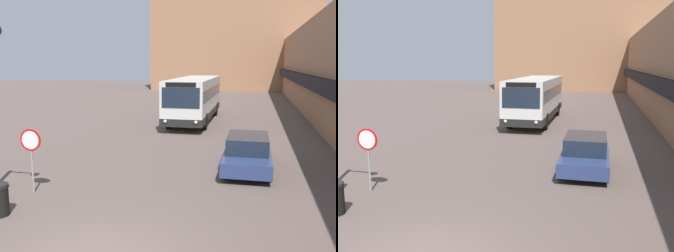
{
  "view_description": "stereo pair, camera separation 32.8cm",
  "coord_description": "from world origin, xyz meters",
  "views": [
    {
      "loc": [
        3.38,
        -7.14,
        4.42
      ],
      "look_at": [
        -0.23,
        8.54,
        1.68
      ],
      "focal_mm": 40.0,
      "sensor_mm": 36.0,
      "label": 1
    },
    {
      "loc": [
        3.7,
        -7.06,
        4.42
      ],
      "look_at": [
        -0.23,
        8.54,
        1.68
      ],
      "focal_mm": 40.0,
      "sensor_mm": 36.0,
      "label": 2
    }
  ],
  "objects": [
    {
      "name": "city_bus",
      "position": [
        -0.96,
        20.78,
        1.79
      ],
      "size": [
        2.71,
        11.51,
        3.28
      ],
      "color": "silver",
      "rests_on": "ground_plane"
    },
    {
      "name": "building_backdrop_far",
      "position": [
        0.0,
        55.54,
        8.77
      ],
      "size": [
        26.0,
        8.0,
        17.55
      ],
      "color": "#996B4C",
      "rests_on": "ground_plane"
    },
    {
      "name": "parked_car_front",
      "position": [
        3.2,
        8.39,
        0.72
      ],
      "size": [
        1.93,
        4.57,
        1.44
      ],
      "color": "navy",
      "rests_on": "ground_plane"
    },
    {
      "name": "stop_sign",
      "position": [
        -3.9,
        3.82,
        1.61
      ],
      "size": [
        0.76,
        0.08,
        2.23
      ],
      "color": "gray",
      "rests_on": "ground_plane"
    }
  ]
}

